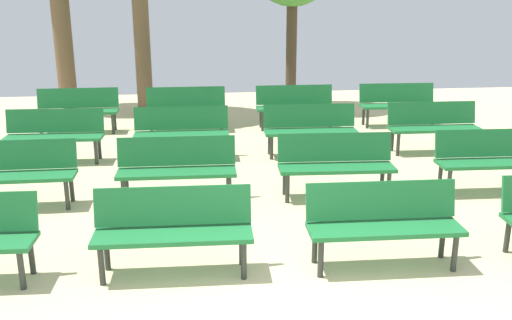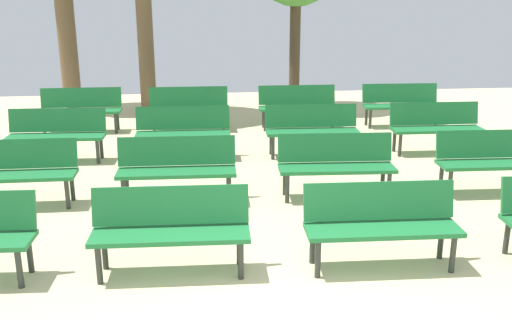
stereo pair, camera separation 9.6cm
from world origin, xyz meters
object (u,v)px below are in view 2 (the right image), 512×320
(bench_r1_c0, at_px, (15,169))
(bench_r1_c2, at_px, (336,162))
(bench_r3_c3, at_px, (401,102))
(bench_r2_c1, at_px, (183,129))
(bench_r3_c0, at_px, (81,107))
(bench_r1_c1, at_px, (177,165))
(bench_r3_c2, at_px, (297,104))
(bench_r2_c0, at_px, (57,132))
(bench_r2_c3, at_px, (436,124))
(bench_r3_c1, at_px, (189,106))
(bench_r0_c1, at_px, (171,225))
(bench_r1_c3, at_px, (493,158))
(bench_r0_c2, at_px, (381,220))
(bench_r2_c2, at_px, (312,127))

(bench_r1_c0, xyz_separation_m, bench_r1_c2, (4.34, -0.10, 0.00))
(bench_r3_c3, bearing_deg, bench_r2_c1, -154.99)
(bench_r3_c3, bearing_deg, bench_r3_c0, -179.60)
(bench_r1_c1, xyz_separation_m, bench_r3_c3, (4.55, 4.03, 0.00))
(bench_r3_c0, bearing_deg, bench_r3_c2, -2.06)
(bench_r1_c2, height_order, bench_r2_c0, same)
(bench_r1_c2, xyz_separation_m, bench_r3_c0, (-4.26, 4.22, 0.00))
(bench_r1_c2, bearing_deg, bench_r2_c0, 155.75)
(bench_r2_c3, relative_size, bench_r3_c1, 1.01)
(bench_r0_c1, xyz_separation_m, bench_r3_c0, (-2.07, 6.23, 0.00))
(bench_r1_c3, relative_size, bench_r2_c1, 1.00)
(bench_r3_c2, bearing_deg, bench_r3_c0, 178.80)
(bench_r1_c0, distance_m, bench_r3_c2, 6.01)
(bench_r1_c0, distance_m, bench_r3_c3, 7.79)
(bench_r1_c0, bearing_deg, bench_r3_c0, 88.50)
(bench_r0_c2, relative_size, bench_r3_c0, 1.00)
(bench_r1_c3, bearing_deg, bench_r2_c2, 138.06)
(bench_r2_c2, xyz_separation_m, bench_r3_c1, (-2.15, 2.05, 0.00))
(bench_r1_c0, bearing_deg, bench_r2_c3, 15.99)
(bench_r2_c0, bearing_deg, bench_r0_c2, -43.45)
(bench_r2_c3, distance_m, bench_r3_c1, 4.84)
(bench_r3_c1, bearing_deg, bench_r0_c1, -90.93)
(bench_r2_c0, distance_m, bench_r2_c3, 6.54)
(bench_r1_c0, relative_size, bench_r2_c0, 0.99)
(bench_r1_c2, xyz_separation_m, bench_r3_c1, (-2.09, 4.12, 0.00))
(bench_r0_c2, distance_m, bench_r3_c1, 6.55)
(bench_r1_c2, bearing_deg, bench_r1_c1, -178.54)
(bench_r2_c2, bearing_deg, bench_r3_c0, 155.16)
(bench_r1_c2, relative_size, bench_r3_c2, 1.01)
(bench_r2_c0, distance_m, bench_r3_c2, 4.82)
(bench_r0_c1, height_order, bench_r2_c3, same)
(bench_r0_c2, height_order, bench_r2_c1, same)
(bench_r1_c2, height_order, bench_r3_c2, same)
(bench_r2_c0, xyz_separation_m, bench_r2_c1, (2.11, -0.03, 0.00))
(bench_r1_c0, height_order, bench_r1_c2, same)
(bench_r1_c0, height_order, bench_r2_c3, same)
(bench_r2_c0, distance_m, bench_r2_c2, 4.33)
(bench_r3_c1, height_order, bench_r3_c3, same)
(bench_r2_c0, height_order, bench_r3_c2, same)
(bench_r0_c1, distance_m, bench_r1_c1, 2.05)
(bench_r1_c0, xyz_separation_m, bench_r2_c2, (4.40, 1.98, 0.00))
(bench_r1_c2, height_order, bench_r2_c2, same)
(bench_r1_c2, xyz_separation_m, bench_r2_c3, (2.28, 2.04, 0.00))
(bench_r3_c2, bearing_deg, bench_r2_c1, -139.17)
(bench_r0_c1, bearing_deg, bench_r3_c2, 70.43)
(bench_r1_c2, bearing_deg, bench_r3_c2, 90.42)
(bench_r2_c3, distance_m, bench_r3_c0, 6.89)
(bench_r0_c1, distance_m, bench_r2_c1, 4.13)
(bench_r2_c3, xyz_separation_m, bench_r3_c1, (-4.37, 2.08, 0.00))
(bench_r1_c2, bearing_deg, bench_r0_c1, -134.84)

